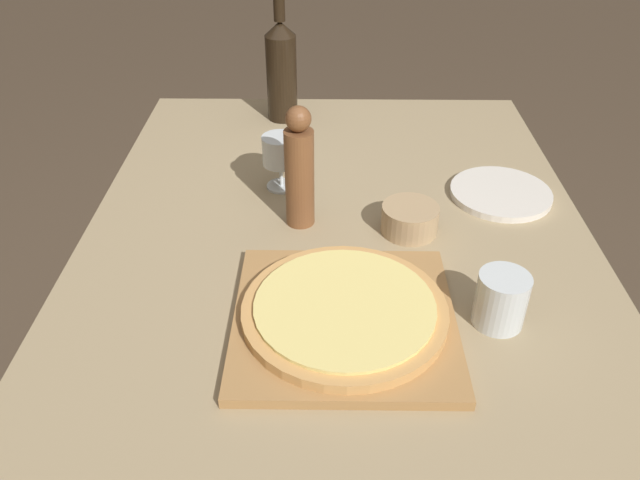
% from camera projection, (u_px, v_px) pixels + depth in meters
% --- Properties ---
extents(ground_plane, '(12.00, 12.00, 0.00)m').
position_uv_depth(ground_plane, '(333.00, 475.00, 1.60)').
color(ground_plane, '#4C3D2D').
extents(dining_table, '(0.99, 1.40, 0.73)m').
position_uv_depth(dining_table, '(337.00, 281.00, 1.23)').
color(dining_table, '#9E8966').
rests_on(dining_table, ground_plane).
extents(cutting_board, '(0.35, 0.35, 0.02)m').
position_uv_depth(cutting_board, '(344.00, 319.00, 1.00)').
color(cutting_board, '#A87A47').
rests_on(cutting_board, dining_table).
extents(pizza, '(0.33, 0.33, 0.02)m').
position_uv_depth(pizza, '(345.00, 310.00, 0.98)').
color(pizza, tan).
rests_on(pizza, cutting_board).
extents(wine_bottle, '(0.08, 0.08, 0.34)m').
position_uv_depth(wine_bottle, '(281.00, 69.00, 1.57)').
color(wine_bottle, black).
rests_on(wine_bottle, dining_table).
extents(pepper_mill, '(0.06, 0.06, 0.25)m').
position_uv_depth(pepper_mill, '(299.00, 170.00, 1.17)').
color(pepper_mill, brown).
rests_on(pepper_mill, dining_table).
extents(wine_glass, '(0.08, 0.08, 0.12)m').
position_uv_depth(wine_glass, '(280.00, 153.00, 1.30)').
color(wine_glass, silver).
rests_on(wine_glass, dining_table).
extents(small_bowl, '(0.11, 0.11, 0.06)m').
position_uv_depth(small_bowl, '(410.00, 219.00, 1.20)').
color(small_bowl, tan).
rests_on(small_bowl, dining_table).
extents(drinking_tumbler, '(0.08, 0.08, 0.09)m').
position_uv_depth(drinking_tumbler, '(501.00, 300.00, 0.98)').
color(drinking_tumbler, silver).
rests_on(drinking_tumbler, dining_table).
extents(dinner_plate, '(0.21, 0.21, 0.01)m').
position_uv_depth(dinner_plate, '(501.00, 193.00, 1.32)').
color(dinner_plate, silver).
rests_on(dinner_plate, dining_table).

